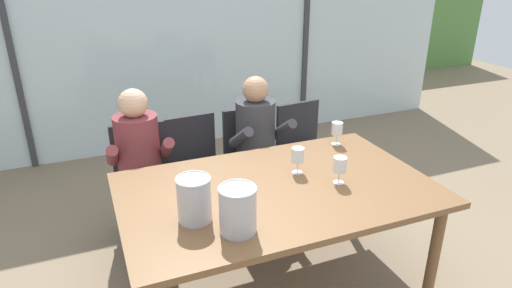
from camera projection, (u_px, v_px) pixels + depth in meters
ground at (228, 213)px, 3.86m from camera, size 14.00×14.00×0.00m
window_glass_panel at (174, 33)px, 4.80m from camera, size 7.11×0.03×2.60m
window_mullion_left at (10, 43)px, 4.23m from camera, size 0.06×0.06×2.60m
window_mullion_right at (306, 25)px, 5.34m from camera, size 0.06×0.06×2.60m
hillside_vineyard at (137, 35)px, 7.61m from camera, size 13.11×2.40×1.66m
dining_table at (277, 197)px, 2.74m from camera, size 1.91×1.18×0.76m
chair_near_curtain at (142, 173)px, 3.42m from camera, size 0.47×0.47×0.89m
chair_left_of_center at (196, 162)px, 3.59m from camera, size 0.47×0.47×0.89m
chair_center at (251, 154)px, 3.75m from camera, size 0.47×0.47×0.89m
chair_right_of_center at (303, 145)px, 3.92m from camera, size 0.48×0.48×0.89m
person_maroon_top at (140, 160)px, 3.23m from camera, size 0.47×0.62×1.21m
person_charcoal_jacket at (260, 141)px, 3.56m from camera, size 0.49×0.63×1.21m
ice_bucket_primary at (194, 199)px, 2.33m from camera, size 0.19×0.19×0.25m
ice_bucket_secondary at (238, 209)px, 2.23m from camera, size 0.20×0.20×0.25m
wine_glass_by_left_taster at (298, 156)px, 2.85m from camera, size 0.08×0.08×0.17m
wine_glass_near_bucket at (337, 130)px, 3.29m from camera, size 0.08×0.08×0.17m
wine_glass_center_pour at (340, 166)px, 2.72m from camera, size 0.08×0.08×0.17m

